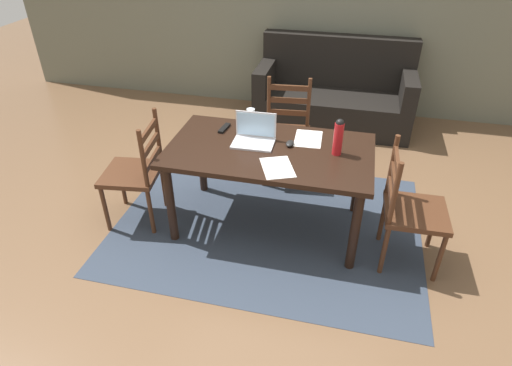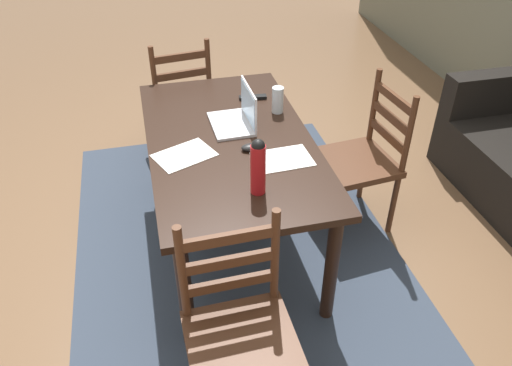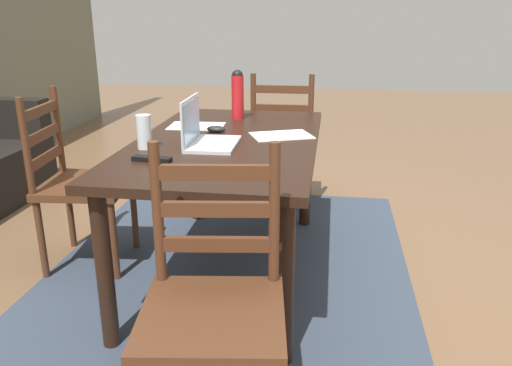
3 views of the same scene
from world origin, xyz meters
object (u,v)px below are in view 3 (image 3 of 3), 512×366
at_px(chair_right_near, 283,141).
at_px(drinking_glass, 144,132).
at_px(dining_table, 227,157).
at_px(water_bottle, 238,94).
at_px(chair_left_near, 213,306).
at_px(tv_remote, 152,159).
at_px(computer_mouse, 216,129).
at_px(chair_far_head, 78,183).
at_px(laptop, 203,134).

height_order(chair_right_near, drinking_glass, chair_right_near).
bearing_deg(dining_table, water_bottle, 4.21).
distance_m(chair_left_near, drinking_glass, 1.04).
bearing_deg(chair_left_near, tv_remote, 32.39).
distance_m(drinking_glass, computer_mouse, 0.46).
relative_size(drinking_glass, tv_remote, 0.92).
height_order(drinking_glass, computer_mouse, drinking_glass).
distance_m(chair_left_near, chair_far_head, 1.46).
bearing_deg(chair_right_near, laptop, 167.88).
height_order(chair_far_head, laptop, laptop).
distance_m(chair_far_head, laptop, 0.81).
bearing_deg(drinking_glass, chair_far_head, 64.33).
height_order(chair_right_near, computer_mouse, chair_right_near).
bearing_deg(laptop, computer_mouse, 0.72).
relative_size(laptop, tv_remote, 1.91).
bearing_deg(chair_left_near, computer_mouse, 11.97).
height_order(chair_left_near, laptop, laptop).
distance_m(dining_table, computer_mouse, 0.20).
relative_size(chair_far_head, laptop, 2.92).
xyz_separation_m(chair_right_near, tv_remote, (-1.51, 0.41, 0.28)).
bearing_deg(tv_remote, chair_left_near, 38.78).
bearing_deg(laptop, chair_far_head, 79.43).
bearing_deg(tv_remote, dining_table, 158.00).
relative_size(chair_right_near, laptop, 2.92).
xyz_separation_m(laptop, computer_mouse, (0.28, 0.00, -0.04)).
xyz_separation_m(dining_table, computer_mouse, (0.14, 0.09, 0.11)).
distance_m(chair_far_head, drinking_glass, 0.63).
xyz_separation_m(dining_table, water_bottle, (0.50, 0.04, 0.24)).
bearing_deg(chair_far_head, computer_mouse, -78.66).
relative_size(drinking_glass, computer_mouse, 1.57).
bearing_deg(dining_table, tv_remote, 151.62).
distance_m(dining_table, water_bottle, 0.56).
height_order(chair_far_head, drinking_glass, chair_far_head).
bearing_deg(laptop, drinking_glass, 110.03).
height_order(chair_far_head, water_bottle, water_bottle).
distance_m(chair_right_near, water_bottle, 0.74).
distance_m(chair_far_head, tv_remote, 0.77).
relative_size(dining_table, drinking_glass, 10.02).
xyz_separation_m(chair_far_head, computer_mouse, (0.15, -0.73, 0.29)).
xyz_separation_m(laptop, drinking_glass, (-0.09, 0.25, 0.02)).
relative_size(chair_right_near, water_bottle, 3.34).
xyz_separation_m(chair_right_near, laptop, (-1.21, 0.26, 0.33)).
height_order(chair_left_near, drinking_glass, chair_left_near).
bearing_deg(drinking_glass, dining_table, -55.31).
distance_m(chair_right_near, chair_far_head, 1.47).
bearing_deg(water_bottle, tv_remote, 168.09).
bearing_deg(chair_right_near, dining_table, 170.58).
bearing_deg(water_bottle, chair_far_head, 123.11).
xyz_separation_m(water_bottle, computer_mouse, (-0.36, 0.05, -0.13)).
xyz_separation_m(chair_far_head, drinking_glass, (-0.23, -0.48, 0.35)).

